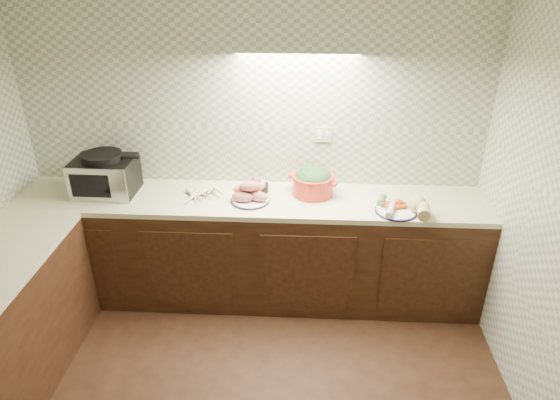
# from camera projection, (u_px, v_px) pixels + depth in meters

# --- Properties ---
(room) EXTENTS (3.60, 3.60, 2.60)m
(room) POSITION_uv_depth(u_px,v_px,m) (207.00, 207.00, 2.15)
(room) COLOR black
(room) RESTS_ON ground
(counter) EXTENTS (3.60, 3.60, 0.90)m
(counter) POSITION_uv_depth(u_px,v_px,m) (137.00, 311.00, 3.33)
(counter) COLOR black
(counter) RESTS_ON ground
(toaster_oven) EXTENTS (0.46, 0.36, 0.33)m
(toaster_oven) POSITION_uv_depth(u_px,v_px,m) (105.00, 175.00, 3.83)
(toaster_oven) COLOR black
(toaster_oven) RESTS_ON counter
(parsnip_pile) EXTENTS (0.34, 0.32, 0.07)m
(parsnip_pile) POSITION_uv_depth(u_px,v_px,m) (202.00, 193.00, 3.83)
(parsnip_pile) COLOR beige
(parsnip_pile) RESTS_ON counter
(sweet_potato_plate) EXTENTS (0.30, 0.30, 0.17)m
(sweet_potato_plate) POSITION_uv_depth(u_px,v_px,m) (250.00, 194.00, 3.74)
(sweet_potato_plate) COLOR #15143F
(sweet_potato_plate) RESTS_ON counter
(onion_bowl) EXTENTS (0.16, 0.16, 0.13)m
(onion_bowl) POSITION_uv_depth(u_px,v_px,m) (258.00, 186.00, 3.89)
(onion_bowl) COLOR black
(onion_bowl) RESTS_ON counter
(dutch_oven) EXTENTS (0.41, 0.41, 0.22)m
(dutch_oven) POSITION_uv_depth(u_px,v_px,m) (313.00, 181.00, 3.83)
(dutch_oven) COLOR red
(dutch_oven) RESTS_ON counter
(veg_plate) EXTENTS (0.40, 0.34, 0.14)m
(veg_plate) POSITION_uv_depth(u_px,v_px,m) (406.00, 206.00, 3.59)
(veg_plate) COLOR #15143F
(veg_plate) RESTS_ON counter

